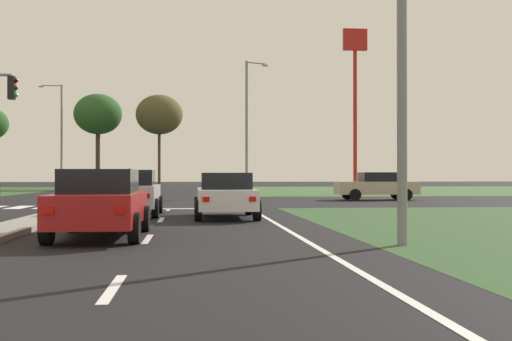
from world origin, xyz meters
The scene contains 23 objects.
ground_plane centered at (0.00, 30.00, 0.00)m, with size 200.00×200.00×0.00m, color black.
grass_verge_far_right centered at (25.50, 54.50, 0.00)m, with size 35.00×35.00×0.01m, color #385B2D.
median_island_far centered at (0.00, 55.00, 0.07)m, with size 1.20×36.00×0.14m, color gray.
lane_dash_near centered at (3.50, 4.55, 0.01)m, with size 0.14×2.00×0.01m, color silver.
lane_dash_second centered at (3.50, 10.55, 0.01)m, with size 0.14×2.00×0.01m, color silver.
lane_dash_third centered at (3.50, 16.55, 0.01)m, with size 0.14×2.00×0.01m, color silver.
lane_dash_fourth centered at (3.50, 22.55, 0.01)m, with size 0.14×2.00×0.01m, color silver.
edge_line_right centered at (6.85, 12.00, 0.01)m, with size 0.14×24.00×0.01m, color silver.
stop_bar_near centered at (3.80, 23.00, 0.01)m, with size 6.40×0.50×0.01m, color silver.
crosswalk_bar_fourth centered at (-2.95, 24.80, 0.01)m, with size 0.70×2.80×0.01m, color silver.
crosswalk_bar_fifth centered at (-1.80, 24.80, 0.01)m, with size 0.70×2.80×0.01m, color silver.
crosswalk_bar_sixth centered at (-0.65, 24.80, 0.01)m, with size 0.70×2.80×0.01m, color silver.
crosswalk_bar_seventh centered at (0.50, 24.80, 0.01)m, with size 0.70×2.80×0.01m, color silver.
car_red_near centered at (2.44, 10.99, 0.78)m, with size 1.94×4.36×1.52m.
car_silver_third centered at (2.33, 18.65, 0.80)m, with size 2.09×4.20×1.57m.
car_white_fourth centered at (5.53, 17.26, 0.75)m, with size 2.00×4.53×1.47m.
car_beige_sixth centered at (14.76, 31.33, 0.79)m, with size 4.53×1.96×1.55m.
street_lamp_third centered at (8.74, 45.16, 5.61)m, with size 1.90×0.91×10.18m.
street_lamp_fourth centered at (-8.78, 61.74, 5.79)m, with size 2.40×0.31×10.47m.
pedestrian_at_median centered at (0.19, 41.21, 1.21)m, with size 0.34×0.34×1.77m.
fastfood_pole_sign centered at (16.48, 42.69, 8.89)m, with size 1.80×0.40×12.26m.
treeline_third centered at (-5.31, 63.68, 7.68)m, with size 4.94×4.94×9.83m.
treeline_fourth centered at (1.08, 62.00, 7.56)m, with size 4.77×4.77×9.61m.
Camera 1 is at (4.47, -3.36, 1.39)m, focal length 44.52 mm.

